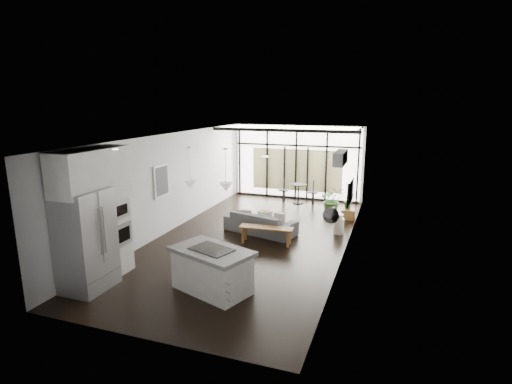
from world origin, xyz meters
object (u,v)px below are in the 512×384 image
Objects in this scene: island at (212,270)px; sofa at (260,219)px; milk_can at (339,224)px; tv at (350,191)px; console_bench at (266,235)px; fridge at (86,240)px; pouf at (265,216)px.

island reaches higher than sofa.
tv reaches higher than milk_can.
island is at bearing -117.75° from tv.
fridge is at bearing -129.72° from console_bench.
sofa reaches higher than milk_can.
milk_can is 1.07m from tv.
milk_can reaches higher than pouf.
tv reaches higher than pouf.
sofa is at bearing -79.70° from pouf.
milk_can is (1.69, 1.44, 0.06)m from console_bench.
sofa is 1.46× the size of console_bench.
sofa is at bearing 64.24° from fridge.
console_bench is 1.29× the size of tv.
pouf is at bearing 70.31° from fridge.
sofa is 1.06m from pouf.
island reaches higher than milk_can.
tv is at bearing 46.81° from fridge.
island is 2.92m from console_bench.
fridge is 3.50× the size of milk_can.
sofa is (-0.25, 3.70, -0.03)m from island.
fridge is at bearing 78.95° from sofa.
tv reaches higher than console_bench.
milk_can is (4.26, 5.06, -0.72)m from fridge.
fridge reaches higher than console_bench.
island is at bearing -84.75° from pouf.
pouf is (-0.62, 1.81, -0.04)m from console_bench.
island is 0.77× the size of sofa.
pouf is 0.43× the size of tv.
console_bench is 2.22m from milk_can.
tv is at bearing -35.38° from milk_can.
pouf is at bearing 115.14° from island.
fridge is 5.83m from pouf.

